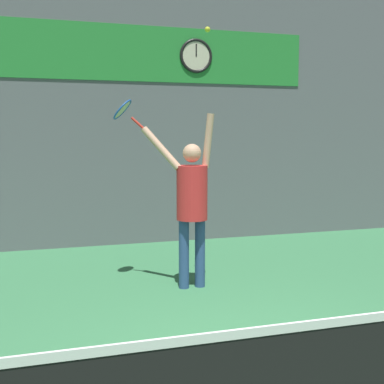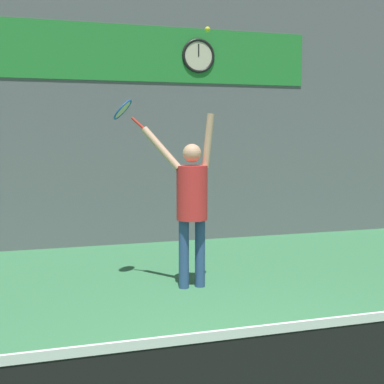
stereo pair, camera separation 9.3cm
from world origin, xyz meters
name	(u,v)px [view 1 (the left image)]	position (x,y,z in m)	size (l,w,h in m)	color
back_wall	(131,103)	(0.00, 5.78, 2.50)	(18.00, 0.10, 5.00)	slate
sponsor_banner	(131,53)	(0.00, 5.72, 3.35)	(6.49, 0.02, 0.96)	#288C38
scoreboard_clock	(196,56)	(1.18, 5.70, 3.35)	(0.61, 0.06, 0.61)	beige
tennis_player	(191,198)	(0.16, 2.80, 1.15)	(0.89, 0.55, 2.21)	#2D4C7F
tennis_racket	(124,111)	(-0.61, 3.19, 2.25)	(0.44, 0.39, 0.38)	red
tennis_ball	(207,29)	(0.35, 2.75, 3.22)	(0.07, 0.07, 0.07)	#CCDB2D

